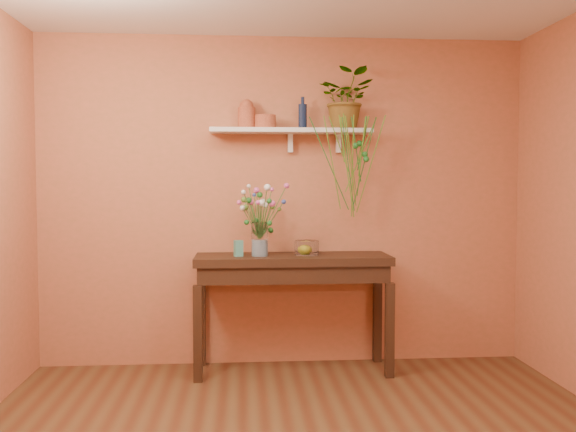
{
  "coord_description": "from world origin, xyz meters",
  "views": [
    {
      "loc": [
        -0.35,
        -3.08,
        1.49
      ],
      "look_at": [
        0.0,
        1.55,
        1.25
      ],
      "focal_mm": 38.3,
      "sensor_mm": 36.0,
      "label": 1
    }
  ],
  "objects_px": {
    "glass_vase": "(260,241)",
    "bouquet": "(260,206)",
    "terracotta_jug": "(247,115)",
    "blue_bottle": "(303,116)",
    "spider_plant": "(347,100)",
    "glass_bowl": "(307,248)",
    "sideboard": "(293,272)"
  },
  "relations": [
    {
      "from": "terracotta_jug",
      "to": "blue_bottle",
      "type": "height_order",
      "value": "blue_bottle"
    },
    {
      "from": "sideboard",
      "to": "spider_plant",
      "type": "relative_size",
      "value": 3.2
    },
    {
      "from": "sideboard",
      "to": "glass_vase",
      "type": "bearing_deg",
      "value": -171.37
    },
    {
      "from": "sideboard",
      "to": "glass_vase",
      "type": "height_order",
      "value": "glass_vase"
    },
    {
      "from": "glass_vase",
      "to": "sideboard",
      "type": "bearing_deg",
      "value": 8.63
    },
    {
      "from": "blue_bottle",
      "to": "glass_bowl",
      "type": "height_order",
      "value": "blue_bottle"
    },
    {
      "from": "terracotta_jug",
      "to": "blue_bottle",
      "type": "xyz_separation_m",
      "value": [
        0.45,
        -0.01,
        -0.01
      ]
    },
    {
      "from": "blue_bottle",
      "to": "spider_plant",
      "type": "xyz_separation_m",
      "value": [
        0.36,
        0.0,
        0.14
      ]
    },
    {
      "from": "blue_bottle",
      "to": "spider_plant",
      "type": "bearing_deg",
      "value": 0.79
    },
    {
      "from": "blue_bottle",
      "to": "glass_bowl",
      "type": "xyz_separation_m",
      "value": [
        0.02,
        -0.15,
        -1.06
      ]
    },
    {
      "from": "glass_vase",
      "to": "glass_bowl",
      "type": "bearing_deg",
      "value": 5.71
    },
    {
      "from": "terracotta_jug",
      "to": "bouquet",
      "type": "relative_size",
      "value": 0.53
    },
    {
      "from": "spider_plant",
      "to": "bouquet",
      "type": "distance_m",
      "value": 1.13
    },
    {
      "from": "sideboard",
      "to": "blue_bottle",
      "type": "distance_m",
      "value": 1.26
    },
    {
      "from": "spider_plant",
      "to": "glass_bowl",
      "type": "distance_m",
      "value": 1.25
    },
    {
      "from": "sideboard",
      "to": "glass_bowl",
      "type": "relative_size",
      "value": 8.02
    },
    {
      "from": "glass_vase",
      "to": "bouquet",
      "type": "height_order",
      "value": "bouquet"
    },
    {
      "from": "sideboard",
      "to": "blue_bottle",
      "type": "relative_size",
      "value": 6.0
    },
    {
      "from": "blue_bottle",
      "to": "spider_plant",
      "type": "height_order",
      "value": "spider_plant"
    },
    {
      "from": "bouquet",
      "to": "glass_bowl",
      "type": "distance_m",
      "value": 0.5
    },
    {
      "from": "sideboard",
      "to": "blue_bottle",
      "type": "bearing_deg",
      "value": 57.41
    },
    {
      "from": "blue_bottle",
      "to": "glass_vase",
      "type": "bearing_deg",
      "value": -152.29
    },
    {
      "from": "sideboard",
      "to": "spider_plant",
      "type": "xyz_separation_m",
      "value": [
        0.45,
        0.15,
        1.38
      ]
    },
    {
      "from": "blue_bottle",
      "to": "bouquet",
      "type": "height_order",
      "value": "blue_bottle"
    },
    {
      "from": "blue_bottle",
      "to": "glass_vase",
      "type": "height_order",
      "value": "blue_bottle"
    },
    {
      "from": "terracotta_jug",
      "to": "spider_plant",
      "type": "distance_m",
      "value": 0.82
    },
    {
      "from": "blue_bottle",
      "to": "glass_vase",
      "type": "xyz_separation_m",
      "value": [
        -0.35,
        -0.19,
        -1.0
      ]
    },
    {
      "from": "terracotta_jug",
      "to": "spider_plant",
      "type": "xyz_separation_m",
      "value": [
        0.81,
        -0.0,
        0.13
      ]
    },
    {
      "from": "terracotta_jug",
      "to": "bouquet",
      "type": "xyz_separation_m",
      "value": [
        0.1,
        -0.2,
        -0.72
      ]
    },
    {
      "from": "sideboard",
      "to": "glass_bowl",
      "type": "distance_m",
      "value": 0.22
    },
    {
      "from": "terracotta_jug",
      "to": "glass_bowl",
      "type": "xyz_separation_m",
      "value": [
        0.47,
        -0.16,
        -1.07
      ]
    },
    {
      "from": "sideboard",
      "to": "terracotta_jug",
      "type": "bearing_deg",
      "value": 156.66
    }
  ]
}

